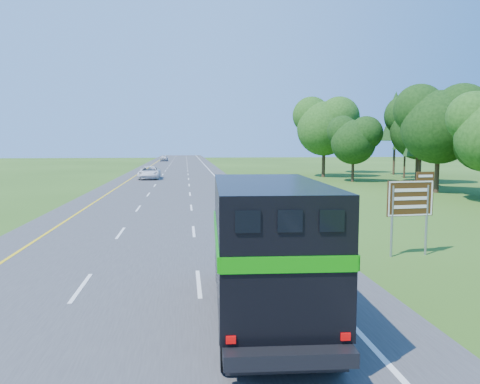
{
  "coord_description": "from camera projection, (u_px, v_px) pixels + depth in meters",
  "views": [
    {
      "loc": [
        1.45,
        -3.68,
        4.51
      ],
      "look_at": [
        4.41,
        21.6,
        1.87
      ],
      "focal_mm": 35.0,
      "sensor_mm": 36.0,
      "label": 1
    }
  ],
  "objects": [
    {
      "name": "road",
      "position": [
        173.0,
        183.0,
        53.32
      ],
      "size": [
        15.0,
        260.0,
        0.04
      ],
      "primitive_type": "cube",
      "color": "#38383A",
      "rests_on": "ground"
    },
    {
      "name": "lane_markings",
      "position": [
        173.0,
        183.0,
        53.32
      ],
      "size": [
        11.15,
        260.0,
        0.01
      ],
      "color": "yellow",
      "rests_on": "road"
    },
    {
      "name": "white_suv",
      "position": [
        149.0,
        173.0,
        59.34
      ],
      "size": [
        2.68,
        5.73,
        1.59
      ],
      "primitive_type": "imported",
      "rotation": [
        0.0,
        0.0,
        0.01
      ],
      "color": "white",
      "rests_on": "road"
    },
    {
      "name": "horse_truck",
      "position": [
        265.0,
        245.0,
        11.9
      ],
      "size": [
        2.89,
        8.15,
        3.56
      ],
      "rotation": [
        0.0,
        0.0,
        -0.05
      ],
      "color": "black",
      "rests_on": "road"
    },
    {
      "name": "far_car",
      "position": [
        164.0,
        158.0,
        120.42
      ],
      "size": [
        1.89,
        4.63,
        1.57
      ],
      "primitive_type": "imported",
      "rotation": [
        0.0,
        0.0,
        -0.01
      ],
      "color": "#B5B6BC",
      "rests_on": "road"
    },
    {
      "name": "exit_sign",
      "position": [
        411.0,
        202.0,
        18.65
      ],
      "size": [
        2.0,
        0.23,
        3.4
      ],
      "rotation": [
        0.0,
        0.0,
        0.08
      ],
      "color": "gray",
      "rests_on": "ground"
    }
  ]
}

